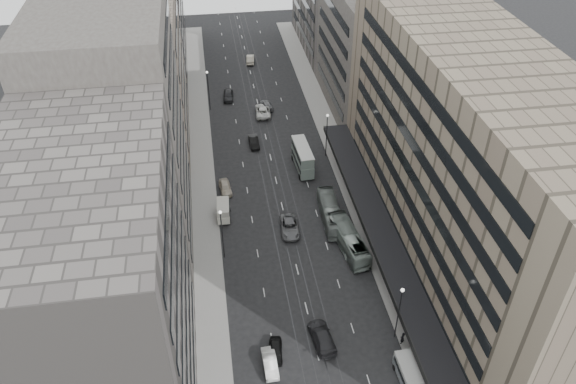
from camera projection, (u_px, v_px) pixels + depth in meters
ground at (308, 314)px, 70.48m from camera, size 220.00×220.00×0.00m
sidewalk_right at (335, 147)px, 101.41m from camera, size 4.00×125.00×0.15m
sidewalk_left at (202, 158)px, 98.45m from camera, size 4.00×125.00×0.15m
department_store at (467, 166)px, 70.38m from camera, size 19.20×60.00×30.00m
building_right_mid at (370, 49)px, 106.78m from camera, size 15.00×28.00×24.00m
building_left_a at (101, 301)px, 52.46m from camera, size 15.00×28.00×30.00m
building_left_b at (120, 134)px, 72.49m from camera, size 15.00×26.00×34.00m
building_left_c at (138, 76)px, 96.45m from camera, size 15.00×28.00×25.00m
building_left_d at (145, 3)px, 121.51m from camera, size 15.00×38.00×28.00m
lamp_right_near at (399, 307)px, 64.59m from camera, size 0.44×0.44×8.32m
lamp_right_far at (327, 130)px, 96.06m from camera, size 0.44×0.44×8.32m
lamp_left_near at (222, 229)px, 75.57m from camera, size 0.44×0.44×8.32m
lamp_left_far at (208, 86)px, 109.40m from camera, size 0.44×0.44×8.32m
bus_near at (349, 240)px, 79.30m from camera, size 3.89×11.15×3.04m
bus_far at (330, 213)px, 84.22m from camera, size 2.84×10.65×2.95m
double_decker at (303, 157)px, 94.57m from camera, size 2.80×8.11×4.38m
vw_microbus at (408, 372)px, 62.12m from camera, size 2.17×4.60×2.46m
panel_van at (223, 210)px, 84.74m from camera, size 2.20×4.20×2.59m
sedan_0 at (276, 351)px, 65.28m from camera, size 2.04×4.08×1.33m
sedan_1 at (270, 363)px, 63.85m from camera, size 1.66×4.41×1.44m
sedan_2 at (290, 227)px, 82.63m from camera, size 2.96×5.83×1.58m
sedan_3 at (322, 337)px, 66.64m from camera, size 2.90×6.02×1.69m
sedan_4 at (225, 187)px, 90.46m from camera, size 2.18×4.60×1.52m
sedan_5 at (254, 142)px, 101.52m from camera, size 1.77×4.61×1.50m
sedan_6 at (263, 110)px, 110.50m from camera, size 3.21×6.30×1.71m
sedan_7 at (266, 105)px, 112.56m from camera, size 2.55×4.99×1.39m
sedan_8 at (228, 95)px, 115.62m from camera, size 2.39×5.14×1.70m
sedan_9 at (250, 59)px, 130.00m from camera, size 2.26×5.09×1.62m
pedestrian at (402, 338)px, 66.23m from camera, size 0.79×0.75×1.82m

